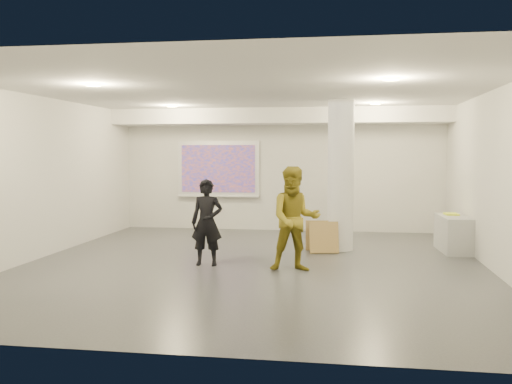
% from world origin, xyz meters
% --- Properties ---
extents(floor, '(8.00, 9.00, 0.01)m').
position_xyz_m(floor, '(0.00, 0.00, 0.00)').
color(floor, '#383B40').
rests_on(floor, ground).
extents(ceiling, '(8.00, 9.00, 0.01)m').
position_xyz_m(ceiling, '(0.00, 0.00, 3.00)').
color(ceiling, silver).
rests_on(ceiling, floor).
extents(wall_back, '(8.00, 0.01, 3.00)m').
position_xyz_m(wall_back, '(0.00, 4.50, 1.50)').
color(wall_back, silver).
rests_on(wall_back, floor).
extents(wall_front, '(8.00, 0.01, 3.00)m').
position_xyz_m(wall_front, '(0.00, -4.50, 1.50)').
color(wall_front, silver).
rests_on(wall_front, floor).
extents(wall_left, '(0.01, 9.00, 3.00)m').
position_xyz_m(wall_left, '(-4.00, 0.00, 1.50)').
color(wall_left, silver).
rests_on(wall_left, floor).
extents(wall_right, '(0.01, 9.00, 3.00)m').
position_xyz_m(wall_right, '(4.00, 0.00, 1.50)').
color(wall_right, silver).
rests_on(wall_right, floor).
extents(soffit_band, '(8.00, 1.10, 0.36)m').
position_xyz_m(soffit_band, '(0.00, 3.95, 2.82)').
color(soffit_band, white).
rests_on(soffit_band, ceiling).
extents(downlight_nw, '(0.22, 0.22, 0.02)m').
position_xyz_m(downlight_nw, '(-2.20, 2.50, 2.98)').
color(downlight_nw, '#FFF597').
rests_on(downlight_nw, ceiling).
extents(downlight_ne, '(0.22, 0.22, 0.02)m').
position_xyz_m(downlight_ne, '(2.20, 2.50, 2.98)').
color(downlight_ne, '#FFF597').
rests_on(downlight_ne, ceiling).
extents(downlight_sw, '(0.22, 0.22, 0.02)m').
position_xyz_m(downlight_sw, '(-2.20, -1.50, 2.98)').
color(downlight_sw, '#FFF597').
rests_on(downlight_sw, ceiling).
extents(downlight_se, '(0.22, 0.22, 0.02)m').
position_xyz_m(downlight_se, '(2.20, -1.50, 2.98)').
color(downlight_se, '#FFF597').
rests_on(downlight_se, ceiling).
extents(column, '(0.52, 0.52, 3.00)m').
position_xyz_m(column, '(1.50, 1.80, 1.50)').
color(column, white).
rests_on(column, floor).
extents(projection_screen, '(2.10, 0.13, 1.42)m').
position_xyz_m(projection_screen, '(-1.60, 4.45, 1.53)').
color(projection_screen, silver).
rests_on(projection_screen, wall_back).
extents(credenza, '(0.58, 1.24, 0.71)m').
position_xyz_m(credenza, '(3.72, 1.92, 0.35)').
color(credenza, '#9FA3A5').
rests_on(credenza, floor).
extents(postit_pad, '(0.27, 0.36, 0.03)m').
position_xyz_m(postit_pad, '(3.71, 2.14, 0.72)').
color(postit_pad, '#DBF12C').
rests_on(postit_pad, credenza).
extents(cardboard_back, '(0.55, 0.14, 0.60)m').
position_xyz_m(cardboard_back, '(1.09, 1.67, 0.30)').
color(cardboard_back, olive).
rests_on(cardboard_back, floor).
extents(cardboard_front, '(0.59, 0.30, 0.61)m').
position_xyz_m(cardboard_front, '(1.20, 1.36, 0.31)').
color(cardboard_front, olive).
rests_on(cardboard_front, floor).
extents(woman, '(0.56, 0.38, 1.50)m').
position_xyz_m(woman, '(-0.78, -0.15, 0.75)').
color(woman, black).
rests_on(woman, floor).
extents(man, '(0.95, 0.80, 1.73)m').
position_xyz_m(man, '(0.77, -0.40, 0.87)').
color(man, olive).
rests_on(man, floor).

